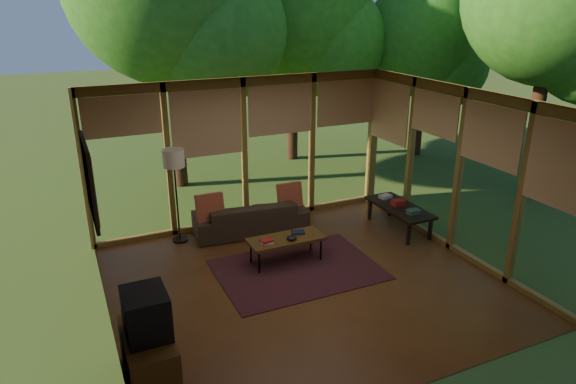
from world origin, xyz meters
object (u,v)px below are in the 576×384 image
coffee_table (286,240)px  side_console (399,208)px  television (146,314)px  sofa (251,217)px  media_cabinet (149,357)px  floor_lamp (174,164)px

coffee_table → side_console: size_ratio=0.86×
television → sofa: bearing=53.6°
sofa → television: size_ratio=3.66×
side_console → coffee_table: bearing=-172.8°
sofa → media_cabinet: 3.98m
media_cabinet → floor_lamp: bearing=71.7°
media_cabinet → television: size_ratio=1.82×
media_cabinet → sofa: bearing=53.4°
floor_lamp → coffee_table: bearing=-47.4°
floor_lamp → side_console: (3.75, -1.18, -1.00)m
media_cabinet → floor_lamp: (1.12, 3.36, 1.11)m
media_cabinet → coffee_table: media_cabinet is taller
coffee_table → media_cabinet: bearing=-142.8°
sofa → coffee_table: (0.11, -1.31, 0.10)m
television → coffee_table: television is taller
sofa → coffee_table: size_ratio=1.68×
floor_lamp → media_cabinet: bearing=-108.3°
floor_lamp → coffee_table: floor_lamp is taller
media_cabinet → television: bearing=0.0°
floor_lamp → coffee_table: (1.36, -1.48, -1.01)m
coffee_table → sofa: bearing=94.7°
media_cabinet → floor_lamp: floor_lamp is taller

